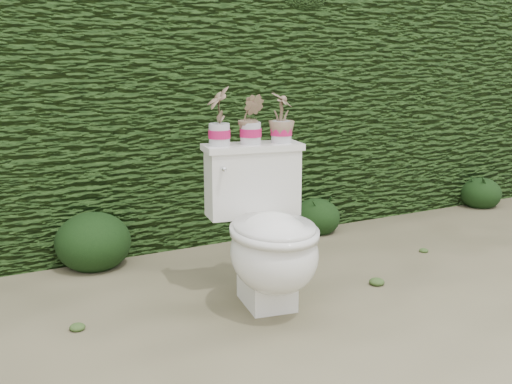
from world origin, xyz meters
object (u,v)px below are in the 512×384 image
toilet (268,237)px  potted_plant_center (251,121)px  potted_plant_left (219,118)px  potted_plant_right (282,119)px

toilet → potted_plant_center: size_ratio=3.29×
potted_plant_left → potted_plant_center: potted_plant_left is taller
potted_plant_left → potted_plant_right: size_ratio=1.16×
potted_plant_right → toilet: bearing=170.1°
toilet → potted_plant_left: potted_plant_left is taller
potted_plant_left → toilet: bearing=33.8°
potted_plant_center → potted_plant_left: bearing=-154.6°
toilet → potted_plant_right: 0.61m
potted_plant_center → potted_plant_right: potted_plant_right is taller
toilet → potted_plant_right: bearing=57.2°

